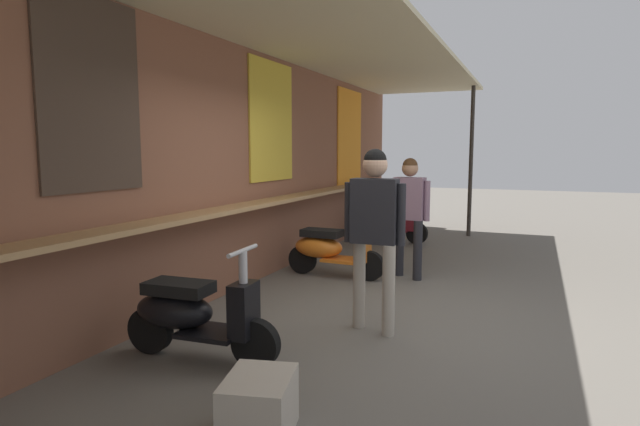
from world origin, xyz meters
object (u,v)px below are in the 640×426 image
Objects in this scene: scooter_orange at (330,249)px; shopper_passing at (374,219)px; scooter_black at (192,314)px; shopper_with_handbag at (408,206)px; scooter_maroon at (387,221)px; merchandise_crate at (259,407)px.

shopper_passing reaches higher than scooter_orange.
scooter_black is 1.85m from shopper_passing.
shopper_with_handbag is at bearing 3.13° from shopper_passing.
shopper_with_handbag is at bearing -64.98° from scooter_maroon.
scooter_orange is 1.00× the size of scooter_maroon.
scooter_black is at bearing 133.95° from shopper_passing.
merchandise_crate is (-2.05, 0.10, -0.90)m from shopper_passing.
shopper_passing is at bearing 41.92° from scooter_black.
merchandise_crate is (-0.82, -1.10, -0.20)m from scooter_black.
scooter_orange is 1.22m from shopper_with_handbag.
scooter_orange is 4.07m from merchandise_crate.
merchandise_crate is at bearing 5.88° from shopper_with_handbag.
scooter_black is 0.80× the size of shopper_passing.
scooter_maroon is 5.03m from shopper_passing.
scooter_black is 1.00× the size of scooter_orange.
shopper_with_handbag reaches higher than merchandise_crate.
scooter_black is at bearing -11.66° from shopper_with_handbag.
scooter_orange is 0.86× the size of shopper_with_handbag.
shopper_passing is at bearing 9.56° from shopper_with_handbag.
shopper_with_handbag reaches higher than scooter_orange.
scooter_orange is 2.32m from shopper_passing.
scooter_maroon is (2.98, -0.00, 0.00)m from scooter_orange.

